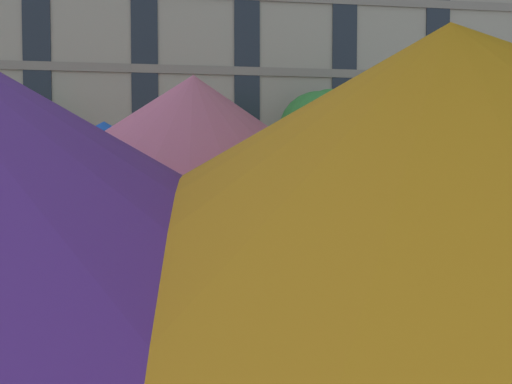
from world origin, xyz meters
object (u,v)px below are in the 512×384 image
(sedan_red, at_px, (194,206))
(patio_umbrella, at_px, (194,164))
(pickup_gray, at_px, (408,202))
(street_tree_left, at_px, (20,135))
(street_tree_middle, at_px, (325,132))

(sedan_red, xyz_separation_m, patio_umbrella, (0.29, -12.70, 1.04))
(patio_umbrella, bearing_deg, sedan_red, 91.29)
(pickup_gray, distance_m, patio_umbrella, 14.43)
(sedan_red, bearing_deg, patio_umbrella, -88.71)
(street_tree_left, distance_m, street_tree_middle, 11.79)
(pickup_gray, height_order, patio_umbrella, patio_umbrella)
(sedan_red, bearing_deg, street_tree_middle, 33.12)
(sedan_red, distance_m, street_tree_left, 8.05)
(patio_umbrella, bearing_deg, pickup_gray, 61.91)
(sedan_red, bearing_deg, street_tree_left, 150.33)
(street_tree_middle, bearing_deg, pickup_gray, -59.99)
(street_tree_middle, bearing_deg, street_tree_left, 177.85)
(pickup_gray, distance_m, street_tree_left, 14.43)
(sedan_red, height_order, street_tree_middle, street_tree_middle)
(sedan_red, xyz_separation_m, street_tree_middle, (5.13, 3.35, 2.67))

